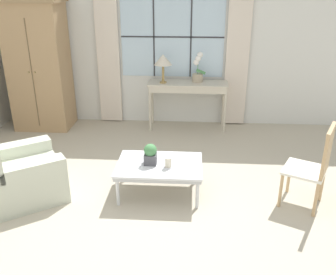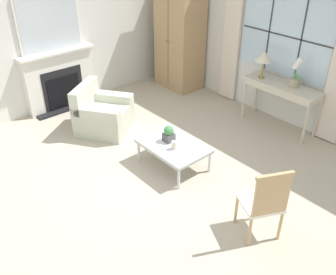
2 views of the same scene
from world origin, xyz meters
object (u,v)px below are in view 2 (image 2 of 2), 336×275
at_px(potted_orchid, 295,75).
at_px(potted_plant_small, 169,133).
at_px(armchair_upholstered, 103,116).
at_px(pillar_candle, 174,145).
at_px(side_chair_wooden, 265,201).
at_px(console_table, 282,89).
at_px(coffee_table, 173,146).
at_px(fireplace, 59,74).
at_px(armoire, 180,37).
at_px(table_lamp, 264,57).

height_order(potted_orchid, potted_plant_small, potted_orchid).
xyz_separation_m(armchair_upholstered, pillar_candle, (1.72, 0.12, 0.17)).
bearing_deg(potted_orchid, potted_plant_small, -103.89).
relative_size(side_chair_wooden, pillar_candle, 7.20).
bearing_deg(potted_plant_small, armchair_upholstered, -172.20).
height_order(console_table, coffee_table, console_table).
bearing_deg(fireplace, armoire, 73.82).
height_order(armoire, armchair_upholstered, armoire).
height_order(console_table, side_chair_wooden, side_chair_wooden).
height_order(coffee_table, potted_plant_small, potted_plant_small).
height_order(armchair_upholstered, coffee_table, armchair_upholstered).
distance_m(coffee_table, potted_plant_small, 0.20).
xyz_separation_m(potted_orchid, pillar_candle, (-0.34, -2.34, -0.55)).
distance_m(armoire, console_table, 2.52).
height_order(console_table, table_lamp, table_lamp).
bearing_deg(potted_orchid, pillar_candle, -98.29).
bearing_deg(coffee_table, console_table, 82.41).
relative_size(armoire, coffee_table, 2.11).
xyz_separation_m(coffee_table, pillar_candle, (0.11, -0.09, 0.10)).
xyz_separation_m(table_lamp, armchair_upholstered, (-1.49, -2.36, -0.90)).
xyz_separation_m(table_lamp, side_chair_wooden, (1.86, -2.33, -0.63)).
bearing_deg(pillar_candle, potted_orchid, 81.71).
relative_size(table_lamp, potted_plant_small, 1.89).
relative_size(armoire, table_lamp, 4.49).
bearing_deg(armchair_upholstered, side_chair_wooden, 0.52).
distance_m(table_lamp, side_chair_wooden, 3.05).
bearing_deg(side_chair_wooden, armoire, 149.88).
height_order(fireplace, side_chair_wooden, fireplace).
bearing_deg(pillar_candle, console_table, 85.45).
distance_m(console_table, side_chair_wooden, 2.79).
bearing_deg(potted_orchid, console_table, -159.24).
bearing_deg(table_lamp, console_table, 6.41).
bearing_deg(potted_plant_small, pillar_candle, -21.73).
distance_m(potted_orchid, armchair_upholstered, 3.29).
bearing_deg(side_chair_wooden, potted_orchid, 117.93).
distance_m(fireplace, armoire, 2.55).
relative_size(armchair_upholstered, coffee_table, 1.13).
bearing_deg(coffee_table, pillar_candle, -37.97).
distance_m(armchair_upholstered, pillar_candle, 1.74).
bearing_deg(armoire, potted_orchid, 3.19).
relative_size(console_table, potted_orchid, 2.66).
height_order(armoire, potted_plant_small, armoire).
height_order(potted_orchid, pillar_candle, potted_orchid).
bearing_deg(coffee_table, fireplace, -173.91).
relative_size(side_chair_wooden, potted_plant_small, 3.93).
bearing_deg(side_chair_wooden, pillar_candle, 176.86).
height_order(fireplace, potted_plant_small, fireplace).
height_order(fireplace, armchair_upholstered, fireplace).
height_order(potted_orchid, side_chair_wooden, potted_orchid).
relative_size(console_table, pillar_candle, 9.72).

